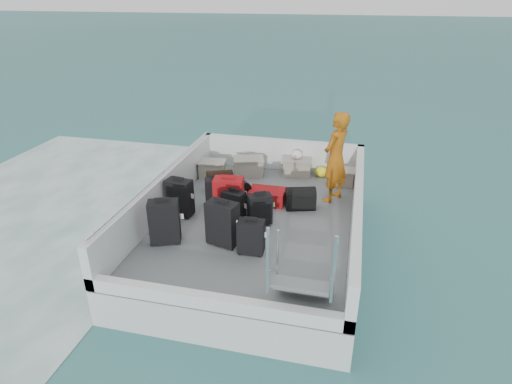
% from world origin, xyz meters
% --- Properties ---
extents(ground, '(160.00, 160.00, 0.00)m').
position_xyz_m(ground, '(0.00, 0.00, 0.00)').
color(ground, '#175153').
rests_on(ground, ground).
extents(wake_foam, '(10.00, 10.00, 0.00)m').
position_xyz_m(wake_foam, '(-4.80, 0.00, 0.00)').
color(wake_foam, white).
rests_on(wake_foam, ground).
extents(ferry_hull, '(3.60, 5.00, 0.60)m').
position_xyz_m(ferry_hull, '(0.00, 0.00, 0.30)').
color(ferry_hull, silver).
rests_on(ferry_hull, ground).
extents(deck, '(3.30, 4.70, 0.02)m').
position_xyz_m(deck, '(0.00, 0.00, 0.61)').
color(deck, slate).
rests_on(deck, ferry_hull).
extents(deck_fittings, '(3.60, 5.00, 0.90)m').
position_xyz_m(deck_fittings, '(0.35, -0.32, 0.99)').
color(deck_fittings, white).
rests_on(deck_fittings, deck).
extents(suitcase_0, '(0.54, 0.41, 0.73)m').
position_xyz_m(suitcase_0, '(-1.24, -1.09, 0.99)').
color(suitcase_0, black).
rests_on(suitcase_0, deck).
extents(suitcase_1, '(0.49, 0.33, 0.69)m').
position_xyz_m(suitcase_1, '(-1.37, -0.17, 0.96)').
color(suitcase_1, black).
rests_on(suitcase_1, deck).
extents(suitcase_2, '(0.43, 0.33, 0.55)m').
position_xyz_m(suitcase_2, '(-0.86, 0.33, 0.89)').
color(suitcase_2, black).
rests_on(suitcase_2, deck).
extents(suitcase_3, '(0.54, 0.40, 0.74)m').
position_xyz_m(suitcase_3, '(-0.33, -0.93, 0.99)').
color(suitcase_3, black).
rests_on(suitcase_3, deck).
extents(suitcase_4, '(0.43, 0.31, 0.57)m').
position_xyz_m(suitcase_4, '(-0.36, -0.16, 0.90)').
color(suitcase_4, black).
rests_on(suitcase_4, deck).
extents(suitcase_5, '(0.56, 0.38, 0.72)m').
position_xyz_m(suitcase_5, '(-0.51, 0.04, 0.98)').
color(suitcase_5, maroon).
rests_on(suitcase_5, deck).
extents(suitcase_6, '(0.41, 0.26, 0.56)m').
position_xyz_m(suitcase_6, '(0.18, -1.07, 0.90)').
color(suitcase_6, black).
rests_on(suitcase_6, deck).
extents(suitcase_7, '(0.46, 0.40, 0.56)m').
position_xyz_m(suitcase_7, '(0.10, -0.17, 0.90)').
color(suitcase_7, black).
rests_on(suitcase_7, deck).
extents(suitcase_8, '(0.68, 0.45, 0.27)m').
position_xyz_m(suitcase_8, '(0.06, 0.68, 0.75)').
color(suitcase_8, maroon).
rests_on(suitcase_8, deck).
extents(duffel_0, '(0.61, 0.48, 0.32)m').
position_xyz_m(duffel_0, '(-1.00, 1.03, 0.78)').
color(duffel_0, black).
rests_on(duffel_0, deck).
extents(duffel_1, '(0.50, 0.50, 0.32)m').
position_xyz_m(duffel_1, '(-0.49, 0.70, 0.78)').
color(duffel_1, black).
rests_on(duffel_1, deck).
extents(duffel_2, '(0.61, 0.45, 0.32)m').
position_xyz_m(duffel_2, '(0.71, 0.61, 0.78)').
color(duffel_2, black).
rests_on(duffel_2, deck).
extents(crate_0, '(0.58, 0.43, 0.33)m').
position_xyz_m(crate_0, '(-1.37, 1.65, 0.78)').
color(crate_0, '#A0998B').
rests_on(crate_0, deck).
extents(crate_1, '(0.70, 0.58, 0.37)m').
position_xyz_m(crate_1, '(-0.62, 1.91, 0.80)').
color(crate_1, '#A0998B').
rests_on(crate_1, deck).
extents(crate_2, '(0.64, 0.49, 0.36)m').
position_xyz_m(crate_2, '(0.40, 2.16, 0.80)').
color(crate_2, '#A0998B').
rests_on(crate_2, deck).
extents(crate_3, '(0.53, 0.38, 0.31)m').
position_xyz_m(crate_3, '(1.40, 1.89, 0.77)').
color(crate_3, '#A0998B').
rests_on(crate_3, deck).
extents(yellow_bag, '(0.28, 0.26, 0.22)m').
position_xyz_m(yellow_bag, '(0.95, 2.20, 0.73)').
color(yellow_bag, yellow).
rests_on(yellow_bag, deck).
extents(white_bag, '(0.24, 0.24, 0.18)m').
position_xyz_m(white_bag, '(0.40, 2.16, 1.07)').
color(white_bag, white).
rests_on(white_bag, crate_2).
extents(passenger, '(0.66, 0.76, 1.74)m').
position_xyz_m(passenger, '(1.27, 1.12, 1.49)').
color(passenger, orange).
rests_on(passenger, deck).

